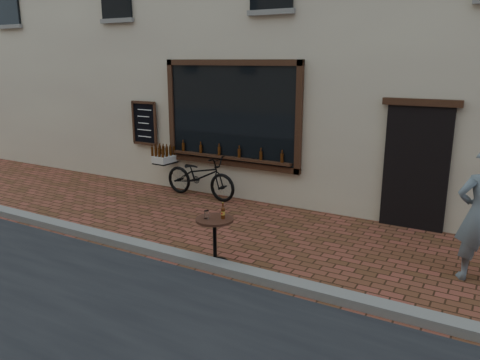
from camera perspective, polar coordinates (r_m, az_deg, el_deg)
The scene contains 4 objects.
ground at distance 6.69m, azimuth -2.36°, elevation -11.83°, with size 90.00×90.00×0.00m, color #522F1A.
kerb at distance 6.82m, azimuth -1.45°, elevation -10.74°, with size 90.00×0.25×0.12m, color slate.
cargo_bicycle at distance 10.35m, azimuth -5.04°, elevation 0.58°, with size 2.20×0.74×1.03m.
bistro_table at distance 6.92m, azimuth -3.08°, elevation -6.31°, with size 0.56×0.56×0.96m.
Camera 1 is at (3.23, -5.06, 2.96)m, focal length 35.00 mm.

